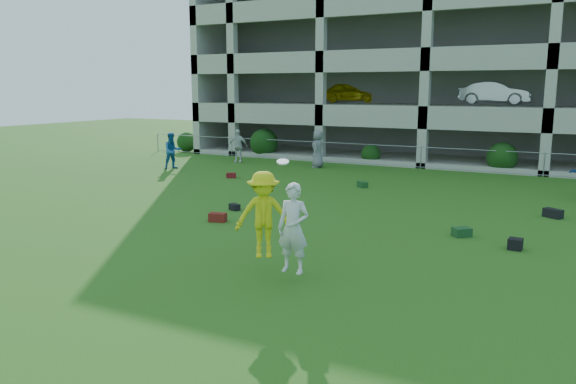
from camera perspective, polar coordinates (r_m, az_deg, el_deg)
The scene contains 15 objects.
ground at distance 13.65m, azimuth -7.51°, elevation -7.69°, with size 100.00×100.00×0.00m, color #235114.
bystander_a at distance 30.43m, azimuth -11.67°, elevation 4.12°, with size 0.93×0.73×1.92m, color #205893.
bystander_b at distance 32.51m, azimuth -5.13°, elevation 4.69°, with size 1.12×0.47×1.91m, color silver.
bystander_c at distance 30.36m, azimuth 3.05°, elevation 4.40°, with size 0.99×0.64×2.02m, color slate.
bag_red_a at distance 18.22m, azimuth -7.16°, elevation -2.57°, with size 0.55×0.30×0.28m, color #51130D.
bag_black_b at distance 19.87m, azimuth -5.45°, elevation -1.53°, with size 0.40×0.25×0.22m, color black.
bag_green_c at distance 17.07m, azimuth 17.23°, elevation -3.91°, with size 0.50×0.35×0.26m, color #133616.
crate_d at distance 16.19m, azimuth 22.09°, elevation -4.92°, with size 0.35×0.35×0.30m, color black.
bag_black_e at distance 20.60m, azimuth 25.32°, elevation -1.97°, with size 0.60×0.30×0.30m, color black.
bag_red_f at distance 26.98m, azimuth -5.80°, elevation 1.69°, with size 0.45×0.28×0.24m, color #560E11.
bag_green_g at distance 24.49m, azimuth 7.58°, elevation 0.76°, with size 0.50×0.30×0.25m, color #153A16.
frisbee_contest at distance 12.74m, azimuth -1.73°, elevation -2.66°, with size 2.06×1.30×2.48m.
parking_garage at distance 39.03m, azimuth 16.98°, elevation 12.69°, with size 30.00×14.00×12.00m.
fence at distance 30.72m, azimuth 13.34°, elevation 3.46°, with size 36.06×0.06×1.20m.
shrub_row at distance 30.52m, azimuth 22.14°, elevation 4.62°, with size 34.38×2.52×3.50m.
Camera 1 is at (7.54, -10.55, 4.25)m, focal length 35.00 mm.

